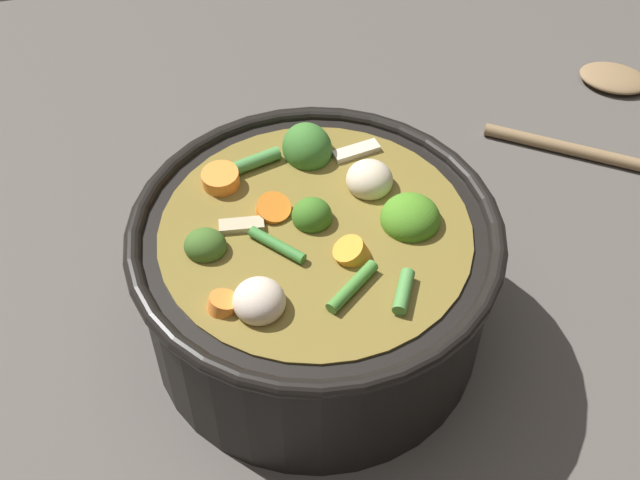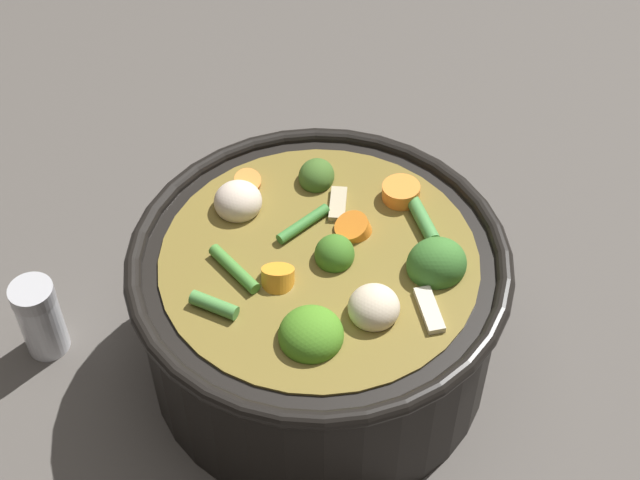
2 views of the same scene
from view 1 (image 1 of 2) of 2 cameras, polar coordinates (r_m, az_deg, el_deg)
ground_plane at (r=0.68m, az=-0.28°, el=-6.02°), size 1.10×1.10×0.00m
cooking_pot at (r=0.63m, az=-0.30°, el=-2.57°), size 0.27×0.27×0.14m
wooden_spoon at (r=0.92m, az=19.01°, el=8.59°), size 0.21×0.21×0.01m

